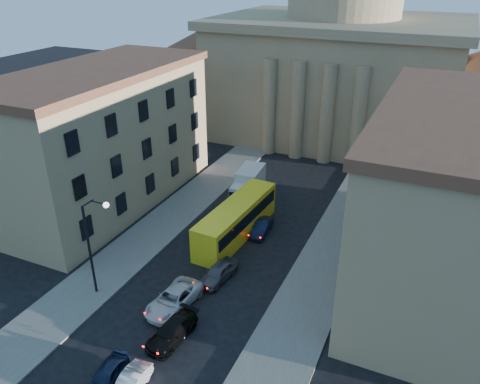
# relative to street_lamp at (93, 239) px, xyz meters

# --- Properties ---
(sidewalk_left) EXTENTS (5.00, 60.00, 0.15)m
(sidewalk_left) POSITION_rel_street_lamp_xyz_m (-1.53, 10.00, -5.21)
(sidewalk_left) COLOR #5C5A54
(sidewalk_left) RESTS_ON ground
(sidewalk_right) EXTENTS (5.00, 60.00, 0.15)m
(sidewalk_right) POSITION_rel_street_lamp_xyz_m (15.47, 10.00, -5.21)
(sidewalk_right) COLOR #5C5A54
(sidewalk_right) RESTS_ON ground
(church) EXTENTS (68.02, 28.76, 36.60)m
(church) POSITION_rel_street_lamp_xyz_m (6.97, 47.47, 6.59)
(church) COLOR #827250
(church) RESTS_ON ground
(building_left) EXTENTS (11.60, 26.60, 14.70)m
(building_left) POSITION_rel_street_lamp_xyz_m (-10.03, 14.00, 2.14)
(building_left) COLOR tan
(building_left) RESTS_ON ground
(building_right) EXTENTS (11.60, 26.60, 14.70)m
(building_right) POSITION_rel_street_lamp_xyz_m (23.97, 14.00, 2.14)
(building_right) COLOR tan
(building_right) RESTS_ON ground
(street_lamp) EXTENTS (2.62, 0.44, 8.83)m
(street_lamp) POSITION_rel_street_lamp_xyz_m (0.00, 0.00, 0.00)
(street_lamp) COLOR black
(street_lamp) RESTS_ON ground
(car_left_near) EXTENTS (2.09, 4.11, 1.34)m
(car_left_near) POSITION_rel_street_lamp_xyz_m (6.17, -7.00, -4.62)
(car_left_near) COLOR black
(car_left_near) RESTS_ON ground
(car_left_mid) EXTENTS (2.90, 5.56, 1.49)m
(car_left_mid) POSITION_rel_street_lamp_xyz_m (6.17, 1.09, -4.54)
(car_left_mid) COLOR silver
(car_left_mid) RESTS_ON ground
(car_right_mid) EXTENTS (2.33, 4.80, 1.35)m
(car_right_mid) POSITION_rel_street_lamp_xyz_m (7.87, -1.91, -4.61)
(car_right_mid) COLOR black
(car_right_mid) RESTS_ON ground
(car_right_far) EXTENTS (2.28, 4.47, 1.46)m
(car_right_far) POSITION_rel_street_lamp_xyz_m (7.77, 5.64, -4.56)
(car_right_far) COLOR #48484D
(car_right_far) RESTS_ON ground
(car_right_distant) EXTENTS (1.64, 4.01, 1.29)m
(car_right_distant) POSITION_rel_street_lamp_xyz_m (8.29, 14.15, -4.64)
(car_right_distant) COLOR black
(car_right_distant) RESTS_ON ground
(city_bus) EXTENTS (3.58, 12.30, 3.42)m
(city_bus) POSITION_rel_street_lamp_xyz_m (6.17, 12.77, -3.45)
(city_bus) COLOR yellow
(city_bus) RESTS_ON ground
(box_truck) EXTENTS (2.90, 6.25, 3.33)m
(box_truck) POSITION_rel_street_lamp_xyz_m (4.02, 20.60, -3.71)
(box_truck) COLOR silver
(box_truck) RESTS_ON ground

